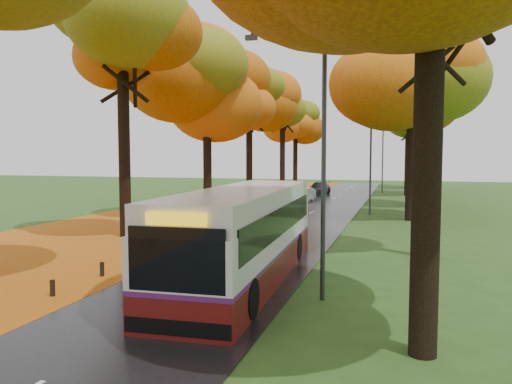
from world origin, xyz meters
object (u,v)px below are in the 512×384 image
at_px(streetlamp_far, 380,151).
at_px(bus, 244,232).
at_px(streetlamp_mid, 367,149).
at_px(car_white, 297,197).
at_px(car_silver, 301,195).
at_px(streetlamp_near, 315,140).
at_px(car_dark, 319,189).

distance_m(streetlamp_far, bus, 42.67).
relative_size(streetlamp_mid, bus, 0.67).
relative_size(streetlamp_mid, car_white, 2.11).
distance_m(bus, car_silver, 28.55).
relative_size(streetlamp_near, streetlamp_mid, 1.00).
bearing_deg(car_silver, streetlamp_far, 77.03).
bearing_deg(streetlamp_far, streetlamp_near, -90.00).
bearing_deg(streetlamp_near, car_dark, 98.97).
bearing_deg(bus, car_dark, 92.82).
xyz_separation_m(streetlamp_far, car_dark, (-6.05, -5.66, -4.00)).
bearing_deg(car_dark, car_white, -87.80).
height_order(streetlamp_near, car_dark, streetlamp_near).
distance_m(streetlamp_mid, bus, 20.87).
xyz_separation_m(bus, car_silver, (-3.63, 28.30, -0.97)).
relative_size(streetlamp_mid, car_dark, 1.72).
bearing_deg(car_silver, car_dark, 99.30).
xyz_separation_m(streetlamp_near, car_silver, (-6.30, 29.82, -4.02)).
distance_m(bus, car_dark, 36.98).
xyz_separation_m(bus, car_white, (-3.42, 25.51, -0.98)).
bearing_deg(car_white, bus, -90.13).
relative_size(streetlamp_far, car_silver, 2.00).
height_order(streetlamp_far, bus, streetlamp_far).
height_order(bus, car_white, bus).
height_order(car_silver, car_dark, car_dark).
relative_size(streetlamp_far, car_dark, 1.72).
distance_m(streetlamp_near, car_dark, 39.02).
height_order(streetlamp_near, streetlamp_far, same).
distance_m(car_silver, car_dark, 8.52).
bearing_deg(streetlamp_near, bus, 150.26).
xyz_separation_m(streetlamp_far, bus, (-2.66, -42.48, -3.05)).
xyz_separation_m(car_white, car_dark, (0.04, 11.31, 0.03)).
height_order(bus, car_dark, bus).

